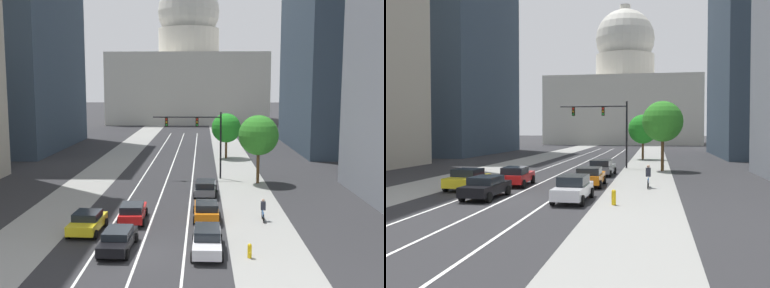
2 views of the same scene
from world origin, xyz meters
The scene contains 19 objects.
ground_plane centered at (0.00, 40.00, 0.00)m, with size 400.00×400.00×0.00m, color #2B2B2D.
sidewalk_left centered at (-8.12, 35.00, 0.01)m, with size 5.01×130.00×0.01m, color gray.
sidewalk_right centered at (8.12, 35.00, 0.01)m, with size 5.01×130.00×0.01m, color gray.
lane_stripe_left centered at (-2.81, 25.00, 0.01)m, with size 0.16×90.00×0.01m, color white.
lane_stripe_center centered at (0.00, 25.00, 0.01)m, with size 0.16×90.00×0.01m, color white.
lane_stripe_right centered at (2.81, 25.00, 0.01)m, with size 0.16×90.00×0.01m, color white.
office_tower_far_left centered at (-29.22, 46.95, 23.07)m, with size 22.09×27.88×46.07m.
capitol_building centered at (0.00, 102.97, 13.66)m, with size 41.87×29.77×40.23m.
car_white centered at (4.21, 0.20, 0.81)m, with size 2.01×4.78×1.56m.
car_orange centered at (4.21, 7.14, 0.77)m, with size 2.07×4.43×1.48m.
car_red centered at (-1.40, 6.44, 0.78)m, with size 2.13×4.37×1.49m.
car_black centered at (-1.40, 0.33, 0.74)m, with size 2.09×4.53×1.39m.
car_yellow centered at (-4.21, 3.82, 0.77)m, with size 2.27×4.13×1.50m.
car_gray centered at (4.20, 14.79, 0.80)m, with size 2.23×4.65×1.53m.
traffic_signal_mast centered at (3.67, 22.71, 5.26)m, with size 7.55×0.39×7.40m.
fire_hydrant centered at (6.76, -0.76, 0.46)m, with size 0.26×0.35×0.91m.
cyclist centered at (8.57, 6.91, 0.85)m, with size 0.37×1.70×1.72m.
street_tree_near_right centered at (9.77, 20.36, 5.12)m, with size 4.22×4.22×7.24m.
street_tree_mid_right centered at (7.26, 36.86, 4.31)m, with size 4.14×4.14×6.39m.
Camera 2 is at (9.15, -25.64, 4.39)m, focal length 40.98 mm.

